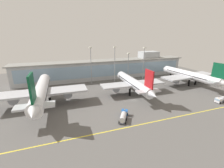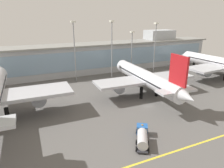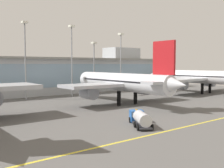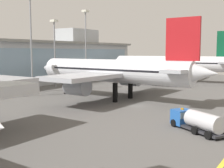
{
  "view_description": "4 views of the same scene",
  "coord_description": "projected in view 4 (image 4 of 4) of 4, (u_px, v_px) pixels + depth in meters",
  "views": [
    {
      "loc": [
        -35.13,
        -66.28,
        32.47
      ],
      "look_at": [
        -7.68,
        11.54,
        6.33
      ],
      "focal_mm": 24.33,
      "sensor_mm": 36.0,
      "label": 1
    },
    {
      "loc": [
        -35.18,
        -49.9,
        27.77
      ],
      "look_at": [
        -7.04,
        12.93,
        4.42
      ],
      "focal_mm": 32.52,
      "sensor_mm": 36.0,
      "label": 2
    },
    {
      "loc": [
        -49.38,
        -53.21,
        11.77
      ],
      "look_at": [
        3.49,
        12.19,
        5.77
      ],
      "focal_mm": 44.31,
      "sensor_mm": 36.0,
      "label": 3
    },
    {
      "loc": [
        -52.01,
        -28.34,
        11.05
      ],
      "look_at": [
        7.33,
        11.04,
        3.09
      ],
      "focal_mm": 47.16,
      "sensor_mm": 36.0,
      "label": 4
    }
  ],
  "objects": [
    {
      "name": "airliner_near_right",
      "position": [
        113.0,
        71.0,
        67.53
      ],
      "size": [
        37.2,
        47.24,
        17.58
      ],
      "rotation": [
        0.0,
        0.0,
        1.54
      ],
      "color": "black",
      "rests_on": "ground"
    },
    {
      "name": "airliner_far_right",
      "position": [
        174.0,
        64.0,
        106.87
      ],
      "size": [
        41.83,
        52.29,
        17.78
      ],
      "rotation": [
        0.0,
        0.0,
        1.66
      ],
      "color": "black",
      "rests_on": "ground"
    },
    {
      "name": "apron_light_mast_east",
      "position": [
        55.0,
        42.0,
        90.54
      ],
      "size": [
        1.8,
        1.8,
        20.63
      ],
      "color": "gray",
      "rests_on": "ground"
    },
    {
      "name": "apron_light_mast_west",
      "position": [
        31.0,
        30.0,
        78.21
      ],
      "size": [
        1.8,
        1.8,
        25.75
      ],
      "color": "gray",
      "rests_on": "ground"
    },
    {
      "name": "fuel_tanker_truck",
      "position": [
        196.0,
        120.0,
        40.71
      ],
      "size": [
        6.76,
        9.0,
        2.9
      ],
      "rotation": [
        0.0,
        0.0,
        1.03
      ],
      "color": "black",
      "rests_on": "ground"
    },
    {
      "name": "ground_plane",
      "position": [
        137.0,
        106.0,
        59.86
      ],
      "size": [
        185.12,
        185.12,
        0.0
      ],
      "primitive_type": "plane",
      "color": "#5B5956"
    },
    {
      "name": "apron_light_mast_centre",
      "position": [
        86.0,
        36.0,
        97.81
      ],
      "size": [
        1.8,
        1.8,
        24.56
      ],
      "color": "gray",
      "rests_on": "ground"
    }
  ]
}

